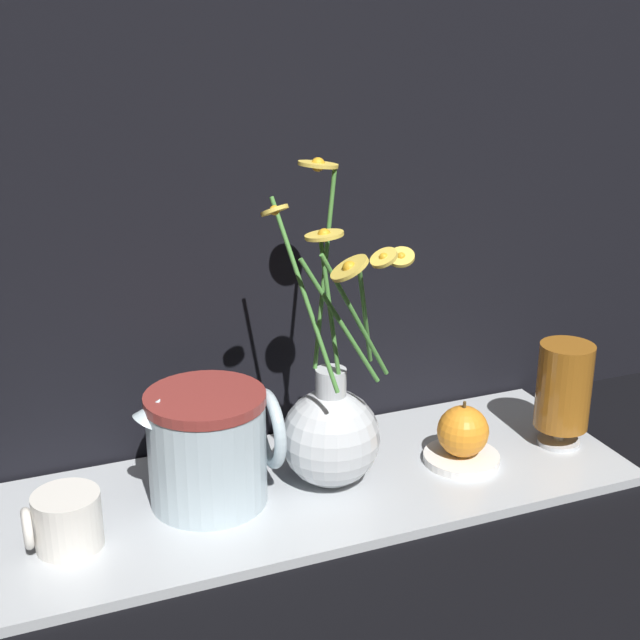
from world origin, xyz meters
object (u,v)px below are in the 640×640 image
Objects in this scene: yellow_mug at (65,521)px; tea_glass at (564,388)px; vase_with_flowers at (331,429)px; ceramic_pitcher at (209,443)px; orange_fruit at (463,431)px.

tea_glass is at bearing -0.14° from yellow_mug.
vase_with_flowers reaches higher than tea_glass.
ceramic_pitcher reaches higher than orange_fruit.
vase_with_flowers is 2.38× the size of ceramic_pitcher.
tea_glass is 0.15m from orange_fruit.
yellow_mug is 0.59× the size of tea_glass.
orange_fruit reaches higher than yellow_mug.
vase_with_flowers is 0.14m from ceramic_pitcher.
yellow_mug is (-0.31, -0.02, -0.04)m from vase_with_flowers.
tea_glass reaches higher than yellow_mug.
yellow_mug is 0.48m from orange_fruit.
orange_fruit is at bearing 177.71° from tea_glass.
vase_with_flowers is 5.32× the size of orange_fruit.
tea_glass is at bearing -2.29° from orange_fruit.
vase_with_flowers is 0.32m from tea_glass.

